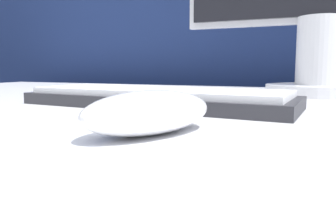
# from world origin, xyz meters

# --- Properties ---
(partition_panel) EXTENTS (5.00, 0.03, 1.26)m
(partition_panel) POSITION_xyz_m (0.00, 0.60, 0.63)
(partition_panel) COLOR navy
(partition_panel) RESTS_ON ground_plane
(computer_mouse_near) EXTENTS (0.10, 0.14, 0.03)m
(computer_mouse_near) POSITION_xyz_m (0.04, -0.21, 0.75)
(computer_mouse_near) COLOR white
(computer_mouse_near) RESTS_ON desk
(keyboard) EXTENTS (0.38, 0.16, 0.02)m
(keyboard) POSITION_xyz_m (-0.03, -0.04, 0.74)
(keyboard) COLOR #28282D
(keyboard) RESTS_ON desk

